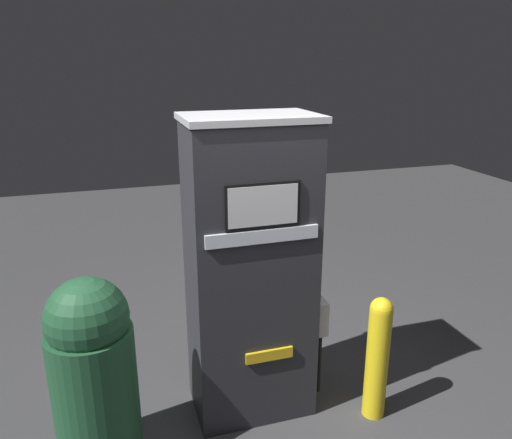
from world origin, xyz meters
TOP-DOWN VIEW (x-y plane):
  - ground_plane at (0.00, 0.00)m, footprint 14.00×14.00m
  - gas_pump at (0.00, 0.26)m, footprint 0.91×0.56m
  - safety_bollard at (0.80, -0.11)m, footprint 0.16×0.16m
  - trash_bin at (-1.05, 0.03)m, footprint 0.51×0.51m

SIDE VIEW (x-z plane):
  - ground_plane at x=0.00m, z-range 0.00..0.00m
  - safety_bollard at x=0.80m, z-range 0.03..0.94m
  - trash_bin at x=-1.05m, z-range 0.01..1.25m
  - gas_pump at x=0.00m, z-range 0.00..2.09m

